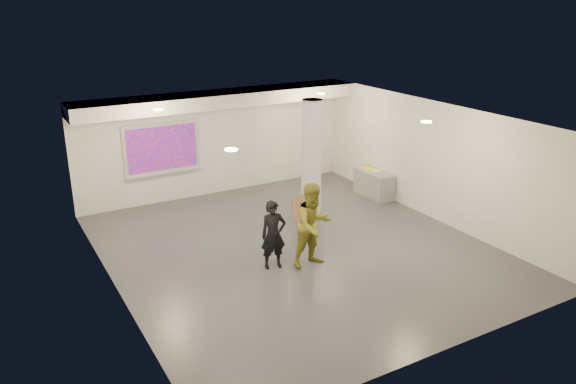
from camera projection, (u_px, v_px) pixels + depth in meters
floor at (297, 249)px, 12.73m from camera, size 8.00×9.00×0.01m
ceiling at (297, 119)px, 11.74m from camera, size 8.00×9.00×0.01m
wall_back at (216, 142)px, 15.92m from camera, size 8.00×0.01×3.00m
wall_front at (447, 269)px, 8.55m from camera, size 8.00×0.01×3.00m
wall_left at (111, 221)px, 10.36m from camera, size 0.01×9.00×3.00m
wall_right at (434, 161)px, 14.11m from camera, size 0.01×9.00×3.00m
soffit_band at (222, 99)px, 15.03m from camera, size 8.00×1.10×0.36m
downlight_nw at (158, 110)px, 12.76m from camera, size 0.22×0.22×0.02m
downlight_ne at (321, 94)px, 14.82m from camera, size 0.22×0.22×0.02m
downlight_sw at (231, 150)px, 9.48m from camera, size 0.22×0.22×0.02m
downlight_se at (426, 122)px, 11.55m from camera, size 0.22×0.22×0.02m
column at (312, 157)px, 14.41m from camera, size 0.52×0.52×3.00m
projection_screen at (162, 149)px, 15.12m from camera, size 2.10×0.13×1.42m
credenza at (374, 184)px, 15.96m from camera, size 0.57×1.28×0.74m
papers_stack at (375, 170)px, 15.91m from camera, size 0.37×0.43×0.02m
postit_pad at (369, 169)px, 16.02m from camera, size 0.31×0.38×0.03m
cardboard_back at (306, 207)px, 14.29m from camera, size 0.63×0.17×0.68m
cardboard_front at (302, 210)px, 14.21m from camera, size 0.61×0.40×0.60m
woman at (273, 235)px, 11.65m from camera, size 0.59×0.45×1.48m
man at (313, 225)px, 11.71m from camera, size 0.92×0.74×1.82m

